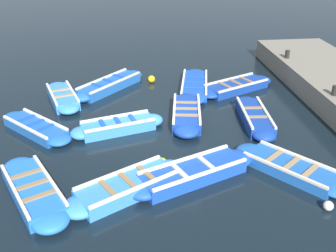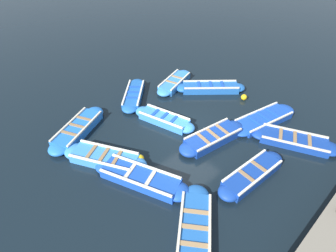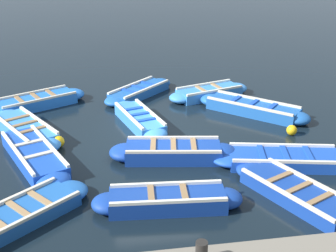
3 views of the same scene
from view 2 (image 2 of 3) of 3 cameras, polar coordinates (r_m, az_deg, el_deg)
ground_plane at (r=11.86m, az=4.58°, el=-1.77°), size 120.00×120.00×0.00m
boat_stern_in at (r=12.37m, az=-0.84°, el=1.48°), size 3.24×1.58×0.43m
boat_alongside at (r=11.51m, az=9.73°, el=-2.52°), size 1.39×3.52×0.46m
boat_outer_right at (r=10.42m, az=17.79°, el=-10.03°), size 1.02×3.40×0.44m
boat_tucked at (r=8.76m, az=5.78°, el=-21.60°), size 2.91×3.26×0.37m
boat_near_quay at (r=13.21m, az=20.09°, el=1.38°), size 1.70×3.95×0.37m
boat_drifting at (r=9.89m, az=-6.02°, el=-11.16°), size 3.86×2.29×0.44m
boat_mid_row at (r=12.49m, az=-19.02°, el=-0.63°), size 2.38×3.55×0.43m
boat_broadside at (r=15.23m, az=1.43°, el=9.46°), size 1.71×3.24×0.41m
boat_far_corner at (r=14.89m, az=9.21°, el=8.23°), size 3.16×3.39×0.44m
boat_end_of_row at (r=14.27m, az=-7.48°, el=6.76°), size 2.86×2.92×0.37m
boat_outer_left at (r=10.79m, az=-13.63°, el=-6.81°), size 3.51×2.53×0.44m
boat_centre at (r=12.51m, az=25.70°, el=-2.84°), size 3.69×2.44×0.39m
buoy_yellow_far at (r=14.52m, az=16.21°, el=6.04°), size 0.31×0.31×0.31m
buoy_white_drifting at (r=10.55m, az=-6.18°, el=-7.08°), size 0.35×0.35×0.35m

